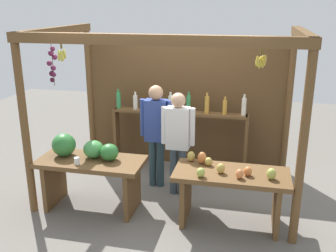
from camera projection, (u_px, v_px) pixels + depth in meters
The scene contains 7 objects.
ground_plane at pixel (171, 189), 5.82m from camera, with size 12.00×12.00×0.00m, color slate.
market_stall at pixel (177, 93), 5.86m from camera, with size 3.47×2.14×2.35m.
fruit_counter_left at pixel (88, 163), 5.14m from camera, with size 1.41×0.64×1.01m.
fruit_counter_right at pixel (230, 184), 4.76m from camera, with size 1.41×0.64×0.86m.
bottle_shelf_unit at pixel (179, 122), 6.28m from camera, with size 2.23×0.22×1.34m.
vendor_man at pixel (156, 128), 5.66m from camera, with size 0.48×0.21×1.56m.
vendor_woman at pixel (178, 136), 5.42m from camera, with size 0.48×0.20×1.51m.
Camera 1 is at (1.10, -5.14, 2.67)m, focal length 41.28 mm.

